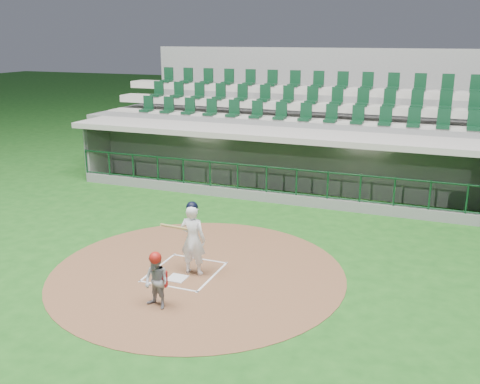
# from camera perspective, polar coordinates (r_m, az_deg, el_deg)

# --- Properties ---
(ground) EXTENTS (120.00, 120.00, 0.00)m
(ground) POSITION_cam_1_polar(r_m,az_deg,el_deg) (13.56, -5.32, -8.03)
(ground) COLOR #184E16
(ground) RESTS_ON ground
(dirt_circle) EXTENTS (7.20, 7.20, 0.01)m
(dirt_circle) POSITION_cam_1_polar(r_m,az_deg,el_deg) (13.28, -4.54, -8.54)
(dirt_circle) COLOR brown
(dirt_circle) RESTS_ON ground
(home_plate) EXTENTS (0.43, 0.43, 0.02)m
(home_plate) POSITION_cam_1_polar(r_m,az_deg,el_deg) (12.99, -6.72, -9.11)
(home_plate) COLOR silver
(home_plate) RESTS_ON dirt_circle
(batter_box_chalk) EXTENTS (1.55, 1.80, 0.01)m
(batter_box_chalk) POSITION_cam_1_polar(r_m,az_deg,el_deg) (13.31, -5.91, -8.45)
(batter_box_chalk) COLOR white
(batter_box_chalk) RESTS_ON ground
(dugout_structure) EXTENTS (16.40, 3.70, 3.00)m
(dugout_structure) POSITION_cam_1_polar(r_m,az_deg,el_deg) (20.16, 4.70, 3.04)
(dugout_structure) COLOR gray
(dugout_structure) RESTS_ON ground
(seating_deck) EXTENTS (17.00, 6.72, 5.15)m
(seating_deck) POSITION_cam_1_polar(r_m,az_deg,el_deg) (23.00, 6.82, 5.81)
(seating_deck) COLOR slate
(seating_deck) RESTS_ON ground
(batter) EXTENTS (0.86, 0.86, 1.84)m
(batter) POSITION_cam_1_polar(r_m,az_deg,el_deg) (12.86, -5.06, -4.93)
(batter) COLOR white
(batter) RESTS_ON dirt_circle
(catcher) EXTENTS (0.67, 0.57, 1.27)m
(catcher) POSITION_cam_1_polar(r_m,az_deg,el_deg) (11.52, -8.90, -9.30)
(catcher) COLOR gray
(catcher) RESTS_ON dirt_circle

